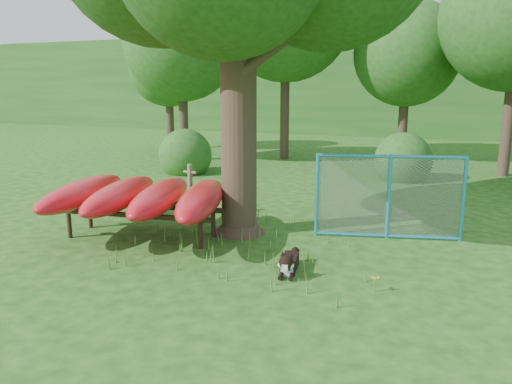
% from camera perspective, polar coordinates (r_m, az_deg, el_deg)
% --- Properties ---
extents(ground, '(80.00, 80.00, 0.00)m').
position_cam_1_polar(ground, '(8.54, -4.35, -8.04)').
color(ground, '#184B0F').
rests_on(ground, ground).
extents(wooden_post, '(0.32, 0.11, 1.19)m').
position_cam_1_polar(wooden_post, '(11.45, -7.51, 0.39)').
color(wooden_post, '#6F6753').
rests_on(wooden_post, ground).
extents(kayak_rack, '(4.02, 3.58, 1.09)m').
position_cam_1_polar(kayak_rack, '(9.92, -13.10, -0.46)').
color(kayak_rack, black).
rests_on(kayak_rack, ground).
extents(husky_dog, '(0.38, 1.01, 0.45)m').
position_cam_1_polar(husky_dog, '(8.04, 3.75, -8.12)').
color(husky_dog, black).
rests_on(husky_dog, ground).
extents(fence_section, '(2.76, 0.77, 2.75)m').
position_cam_1_polar(fence_section, '(9.94, 14.92, -0.55)').
color(fence_section, '#2A97C7').
rests_on(fence_section, ground).
extents(wildflower_clump, '(0.11, 0.12, 0.24)m').
position_cam_1_polar(wildflower_clump, '(7.51, 13.43, -9.67)').
color(wildflower_clump, '#4E852B').
rests_on(wildflower_clump, ground).
extents(bg_tree_a, '(4.40, 4.40, 6.70)m').
position_cam_1_polar(bg_tree_a, '(19.98, -8.54, 16.43)').
color(bg_tree_a, '#36281D').
rests_on(bg_tree_a, ground).
extents(bg_tree_b, '(5.20, 5.20, 8.22)m').
position_cam_1_polar(bg_tree_b, '(20.44, 3.43, 19.61)').
color(bg_tree_b, '#36281D').
rests_on(bg_tree_b, ground).
extents(bg_tree_c, '(4.00, 4.00, 6.12)m').
position_cam_1_polar(bg_tree_c, '(20.29, 16.88, 14.92)').
color(bg_tree_c, '#36281D').
rests_on(bg_tree_c, ground).
extents(bg_tree_f, '(3.60, 3.60, 5.55)m').
position_cam_1_polar(bg_tree_f, '(23.79, -10.01, 13.85)').
color(bg_tree_f, '#36281D').
rests_on(bg_tree_f, ground).
extents(shrub_left, '(1.80, 1.80, 1.80)m').
position_cam_1_polar(shrub_left, '(17.25, -8.03, 2.20)').
color(shrub_left, '#1F531A').
rests_on(shrub_left, ground).
extents(shrub_mid, '(1.80, 1.80, 1.80)m').
position_cam_1_polar(shrub_mid, '(16.49, 16.32, 1.37)').
color(shrub_mid, '#1F531A').
rests_on(shrub_mid, ground).
extents(wooded_hillside, '(80.00, 12.00, 6.00)m').
position_cam_1_polar(wooded_hillside, '(35.33, 16.83, 11.72)').
color(wooded_hillside, '#1F531A').
rests_on(wooded_hillside, ground).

